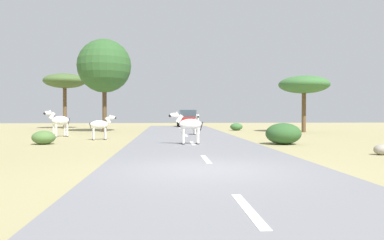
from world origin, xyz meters
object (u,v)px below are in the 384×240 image
tree_5 (65,81)px  zebra_2 (59,121)px  zebra_1 (188,125)px  bush_4 (283,134)px  bush_0 (236,127)px  bush_1 (44,137)px  tree_2 (104,66)px  car_0 (187,119)px  rock_0 (382,150)px  zebra_3 (101,125)px  tree_0 (304,85)px  zebra_0 (196,122)px

tree_5 → zebra_2: bearing=-76.5°
zebra_1 → bush_4: size_ratio=0.95×
zebra_1 → bush_0: zebra_1 is taller
bush_1 → tree_2: bearing=85.3°
car_0 → bush_1: car_0 is taller
tree_2 → rock_0: tree_2 is taller
zebra_2 → tree_5: tree_5 is taller
zebra_3 → tree_2: bearing=172.1°
bush_0 → rock_0: (1.70, -18.39, -0.13)m
tree_0 → tree_2: (-15.30, 1.55, 1.51)m
zebra_0 → rock_0: 12.95m
tree_0 → bush_0: bearing=145.3°
tree_5 → bush_1: size_ratio=4.81×
car_0 → tree_2: 12.56m
zebra_1 → bush_1: 6.87m
bush_0 → zebra_1: bearing=-109.1°
zebra_0 → zebra_2: zebra_2 is taller
zebra_1 → tree_2: (-5.83, 12.41, 4.17)m
zebra_0 → zebra_3: size_ratio=1.02×
zebra_0 → tree_5: tree_5 is taller
zebra_3 → rock_0: (11.15, -8.03, -0.64)m
car_0 → zebra_2: bearing=-120.8°
zebra_0 → bush_4: size_ratio=0.87×
zebra_0 → rock_0: (5.61, -11.65, -0.69)m
bush_4 → rock_0: bush_4 is taller
bush_0 → zebra_3: bearing=-132.4°
tree_2 → tree_5: 8.04m
tree_2 → bush_4: (10.32, -12.17, -4.61)m
tree_5 → bush_1: (3.82, -17.89, -4.12)m
zebra_3 → rock_0: size_ratio=2.64×
bush_1 → bush_0: bearing=48.4°
rock_0 → car_0: bearing=101.6°
zebra_1 → bush_4: (4.49, 0.24, -0.44)m
tree_0 → bush_0: (-4.61, 3.19, -3.30)m
zebra_1 → rock_0: bearing=-128.2°
zebra_1 → tree_0: 14.65m
rock_0 → bush_4: bearing=114.3°
zebra_0 → tree_0: 9.63m
zebra_0 → zebra_2: size_ratio=0.88×
bush_0 → bush_1: bearing=-131.6°
car_0 → tree_2: (-6.99, -9.52, 4.27)m
zebra_3 → bush_0: zebra_3 is taller
tree_2 → rock_0: 21.41m
tree_5 → bush_4: tree_5 is taller
zebra_3 → bush_0: bearing=121.6°
tree_2 → bush_4: bearing=-49.7°
zebra_0 → zebra_3: bearing=29.6°
tree_2 → bush_0: bearing=8.7°
zebra_2 → rock_0: 17.76m
bush_1 → bush_4: 11.29m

